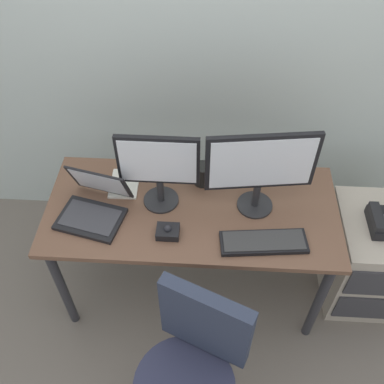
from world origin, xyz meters
name	(u,v)px	position (x,y,z in m)	size (l,w,h in m)	color
ground_plane	(192,284)	(0.00, 0.00, 0.00)	(8.00, 8.00, 0.00)	#71675D
back_wall	(200,20)	(0.00, 0.68, 1.40)	(6.00, 0.10, 2.80)	silver
desk	(192,219)	(0.00, 0.00, 0.66)	(1.48, 0.67, 0.75)	brown
file_cabinet	(366,257)	(1.01, 0.06, 0.31)	(0.42, 0.53, 0.62)	#BBAF9D
office_chair	(191,379)	(0.04, -0.74, 0.44)	(0.53, 0.55, 0.95)	black
monitor_main	(261,167)	(0.32, 0.03, 1.03)	(0.52, 0.18, 0.47)	#262628
monitor_side	(158,167)	(-0.16, 0.04, 0.99)	(0.39, 0.18, 0.43)	#262628
keyboard	(264,242)	(0.35, -0.20, 0.76)	(0.42, 0.18, 0.03)	black
laptop	(94,205)	(-0.48, -0.06, 0.80)	(0.37, 0.37, 0.23)	black
trackball_mouse	(168,231)	(-0.11, -0.17, 0.77)	(0.11, 0.09, 0.07)	black
coffee_mug	(203,174)	(0.05, 0.18, 0.81)	(0.10, 0.09, 0.12)	black
paper_notepad	(125,184)	(-0.37, 0.14, 0.75)	(0.15, 0.21, 0.01)	white
banana	(251,177)	(0.30, 0.21, 0.77)	(0.19, 0.04, 0.04)	yellow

